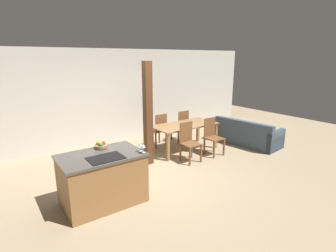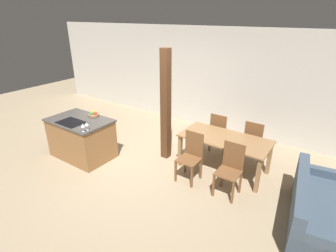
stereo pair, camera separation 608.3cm
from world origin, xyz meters
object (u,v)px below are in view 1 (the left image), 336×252
object	(u,v)px
dining_chair_near_left	(189,141)
dining_chair_far_right	(181,125)
kitchen_island	(103,179)
dining_chair_near_right	(212,136)
timber_post	(148,114)
wine_glass_middle	(141,144)
dining_table	(185,128)
wine_glass_near	(143,146)
fruit_bowl	(101,145)
dining_chair_far_left	(159,130)
couch	(247,135)

from	to	relation	value
dining_chair_near_left	dining_chair_far_right	distance (m)	1.52
dining_chair_far_right	kitchen_island	bearing A→B (deg)	30.72
dining_chair_near_right	timber_post	bearing A→B (deg)	165.65
wine_glass_middle	dining_table	bearing A→B (deg)	34.70
wine_glass_near	dining_chair_near_right	distance (m)	2.84
fruit_bowl	wine_glass_middle	world-z (taller)	wine_glass_middle
dining_chair_near_right	dining_chair_far_left	world-z (taller)	same
wine_glass_middle	couch	xyz separation A→B (m)	(4.04, 0.88, -0.76)
dining_chair_far_left	dining_chair_far_right	size ratio (longest dim) A/B	1.00
kitchen_island	wine_glass_middle	world-z (taller)	wine_glass_middle
timber_post	fruit_bowl	bearing A→B (deg)	-152.83
dining_chair_near_left	dining_chair_near_right	size ratio (longest dim) A/B	1.00
kitchen_island	wine_glass_near	distance (m)	0.91
dining_chair_near_left	dining_chair_far_left	bearing A→B (deg)	90.00
wine_glass_middle	couch	world-z (taller)	wine_glass_middle
dining_chair_far_left	wine_glass_middle	bearing A→B (deg)	50.16
dining_chair_near_left	kitchen_island	bearing A→B (deg)	-165.89
fruit_bowl	dining_table	size ratio (longest dim) A/B	0.13
couch	wine_glass_middle	bearing A→B (deg)	94.82
fruit_bowl	dining_chair_near_left	world-z (taller)	fruit_bowl
dining_chair_far_right	wine_glass_middle	bearing A→B (deg)	39.93
dining_table	dining_chair_far_left	xyz separation A→B (m)	(-0.39, 0.65, -0.13)
dining_chair_near_right	timber_post	xyz separation A→B (m)	(-1.67, 0.43, 0.70)
fruit_bowl	dining_chair_near_right	size ratio (longest dim) A/B	0.24
dining_chair_near_right	dining_chair_far_right	xyz separation A→B (m)	(0.00, 1.30, 0.00)
wine_glass_middle	dining_chair_far_left	size ratio (longest dim) A/B	0.17
fruit_bowl	wine_glass_middle	size ratio (longest dim) A/B	1.38
kitchen_island	dining_table	xyz separation A→B (m)	(2.83, 1.26, 0.18)
wine_glass_middle	dining_chair_near_right	world-z (taller)	wine_glass_middle
kitchen_island	timber_post	size ratio (longest dim) A/B	0.57
wine_glass_middle	dining_chair_near_left	distance (m)	2.10
dining_chair_near_left	timber_post	distance (m)	1.20
kitchen_island	dining_chair_near_left	size ratio (longest dim) A/B	1.44
fruit_bowl	dining_chair_far_left	xyz separation A→B (m)	(2.31, 1.61, -0.44)
dining_table	dining_chair_near_right	xyz separation A→B (m)	(0.39, -0.65, -0.13)
kitchen_island	dining_chair_near_right	distance (m)	3.28
wine_glass_near	dining_chair_far_right	distance (m)	3.51
dining_chair_far_right	couch	distance (m)	1.95
kitchen_island	fruit_bowl	xyz separation A→B (m)	(0.12, 0.30, 0.49)
dining_chair_near_left	dining_chair_far_right	bearing A→B (deg)	58.79
kitchen_island	wine_glass_near	bearing A→B (deg)	-31.30
dining_table	timber_post	size ratio (longest dim) A/B	0.74
dining_chair_near_right	dining_chair_far_right	world-z (taller)	same
kitchen_island	couch	bearing A→B (deg)	7.36
dining_chair_far_right	dining_chair_near_right	bearing A→B (deg)	90.00
dining_table	timber_post	xyz separation A→B (m)	(-1.27, -0.22, 0.57)
couch	wine_glass_near	bearing A→B (deg)	96.05
timber_post	wine_glass_near	bearing A→B (deg)	-124.00
wine_glass_middle	couch	bearing A→B (deg)	12.23
couch	timber_post	size ratio (longest dim) A/B	0.79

